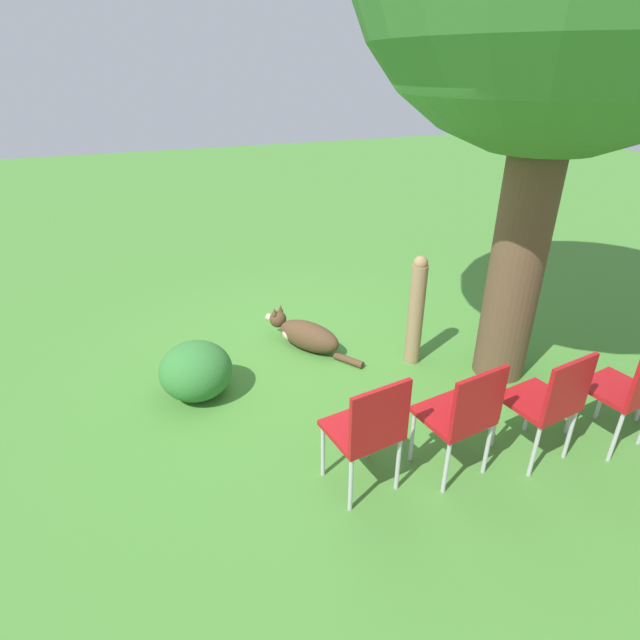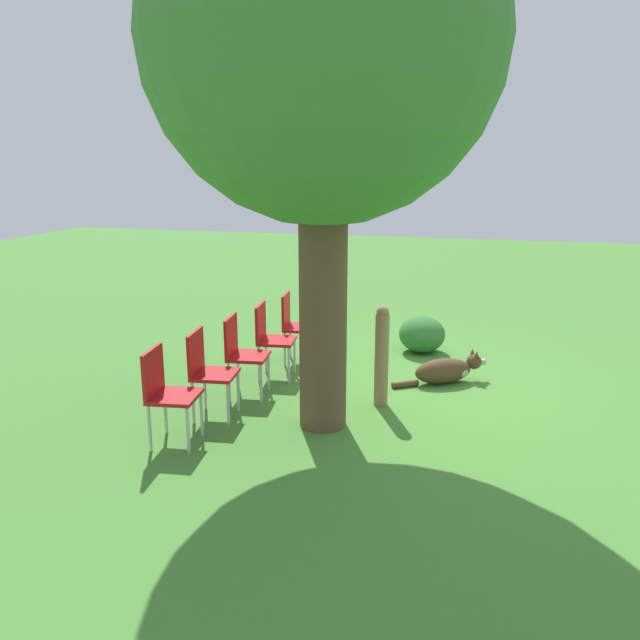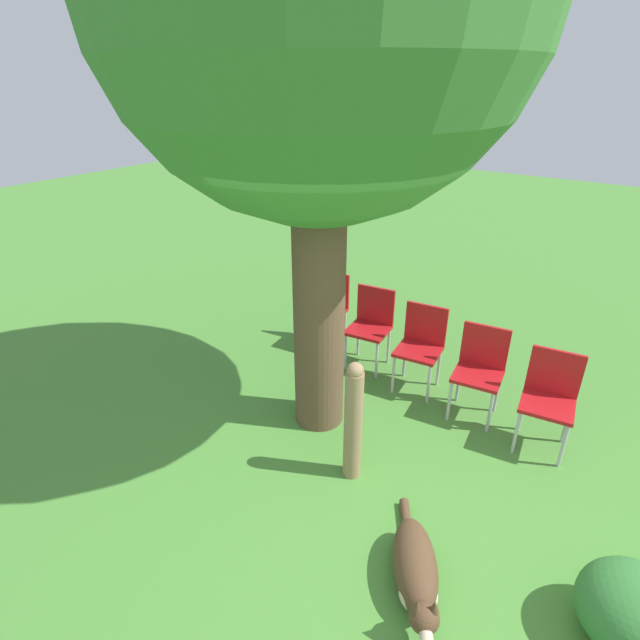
# 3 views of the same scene
# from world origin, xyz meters

# --- Properties ---
(ground_plane) EXTENTS (30.00, 30.00, 0.00)m
(ground_plane) POSITION_xyz_m (0.00, 0.00, 0.00)
(ground_plane) COLOR #478433
(dog) EXTENTS (1.06, 0.71, 0.38)m
(dog) POSITION_xyz_m (-0.35, -0.33, 0.15)
(dog) COLOR #513823
(dog) RESTS_ON ground_plane
(fence_post) EXTENTS (0.15, 0.15, 1.10)m
(fence_post) POSITION_xyz_m (0.30, 0.55, 0.56)
(fence_post) COLOR #937551
(fence_post) RESTS_ON ground_plane
(red_chair_0) EXTENTS (0.47, 0.49, 0.91)m
(red_chair_0) POSITION_xyz_m (1.63, -0.64, 0.53)
(red_chair_0) COLOR #B21419
(red_chair_0) RESTS_ON ground_plane
(red_chair_1) EXTENTS (0.47, 0.49, 0.91)m
(red_chair_1) POSITION_xyz_m (1.74, 0.01, 0.53)
(red_chair_1) COLOR #B21419
(red_chair_1) RESTS_ON ground_plane
(red_chair_2) EXTENTS (0.47, 0.49, 0.91)m
(red_chair_2) POSITION_xyz_m (1.85, 0.67, 0.53)
(red_chair_2) COLOR #B21419
(red_chair_2) RESTS_ON ground_plane
(red_chair_3) EXTENTS (0.47, 0.49, 0.91)m
(red_chair_3) POSITION_xyz_m (1.95, 1.33, 0.53)
(red_chair_3) COLOR #B21419
(red_chair_3) RESTS_ON ground_plane
(low_shrub) EXTENTS (0.63, 0.63, 0.50)m
(low_shrub) POSITION_xyz_m (0.07, -1.51, 0.25)
(low_shrub) COLOR #337533
(low_shrub) RESTS_ON ground_plane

